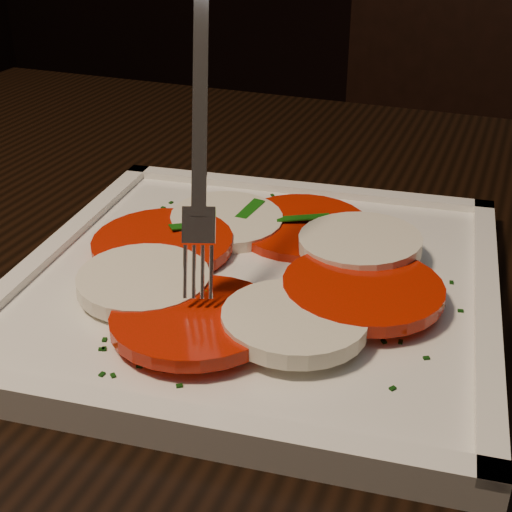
{
  "coord_description": "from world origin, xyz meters",
  "views": [
    {
      "loc": [
        0.4,
        -0.28,
        1.0
      ],
      "look_at": [
        0.24,
        0.1,
        0.78
      ],
      "focal_mm": 50.0,
      "sensor_mm": 36.0,
      "label": 1
    }
  ],
  "objects_px": {
    "table": "(323,359)",
    "plate": "(256,285)",
    "chair": "(430,177)",
    "fork": "(201,142)"
  },
  "relations": [
    {
      "from": "chair",
      "to": "fork",
      "type": "xyz_separation_m",
      "value": [
        -0.01,
        -0.83,
        0.33
      ]
    },
    {
      "from": "table",
      "to": "plate",
      "type": "xyz_separation_m",
      "value": [
        -0.03,
        -0.08,
        0.11
      ]
    },
    {
      "from": "table",
      "to": "chair",
      "type": "bearing_deg",
      "value": 93.04
    },
    {
      "from": "chair",
      "to": "table",
      "type": "bearing_deg",
      "value": -77.85
    },
    {
      "from": "table",
      "to": "plate",
      "type": "height_order",
      "value": "plate"
    },
    {
      "from": "table",
      "to": "plate",
      "type": "distance_m",
      "value": 0.13
    },
    {
      "from": "table",
      "to": "plate",
      "type": "relative_size",
      "value": 3.91
    },
    {
      "from": "fork",
      "to": "plate",
      "type": "bearing_deg",
      "value": 14.48
    },
    {
      "from": "table",
      "to": "fork",
      "type": "bearing_deg",
      "value": -119.21
    },
    {
      "from": "chair",
      "to": "fork",
      "type": "distance_m",
      "value": 0.9
    }
  ]
}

